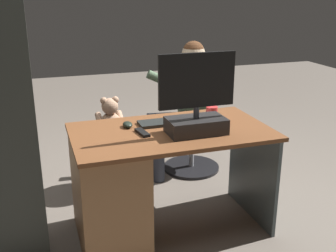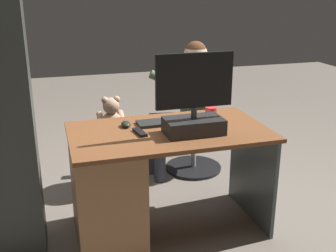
{
  "view_description": "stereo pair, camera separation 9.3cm",
  "coord_description": "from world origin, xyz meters",
  "px_view_note": "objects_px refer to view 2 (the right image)",
  "views": [
    {
      "loc": [
        0.8,
        2.68,
        1.58
      ],
      "look_at": [
        -0.11,
        -0.06,
        0.6
      ],
      "focal_mm": 44.38,
      "sensor_mm": 36.0,
      "label": 1
    },
    {
      "loc": [
        0.71,
        2.71,
        1.58
      ],
      "look_at": [
        -0.11,
        -0.06,
        0.6
      ],
      "focal_mm": 44.38,
      "sensor_mm": 36.0,
      "label": 2
    }
  ],
  "objects_px": {
    "keyboard": "(169,122)",
    "teddy_bear": "(111,117)",
    "computer_mouse": "(126,124)",
    "visitor_chair": "(194,143)",
    "office_chair_teddy": "(113,157)",
    "tv_remote": "(140,132)",
    "desk": "(121,183)",
    "monitor": "(194,109)",
    "person": "(186,97)",
    "cup": "(211,114)"
  },
  "relations": [
    {
      "from": "desk",
      "to": "monitor",
      "type": "xyz_separation_m",
      "value": [
        -0.45,
        0.1,
        0.48
      ]
    },
    {
      "from": "monitor",
      "to": "cup",
      "type": "relative_size",
      "value": 5.34
    },
    {
      "from": "monitor",
      "to": "cup",
      "type": "bearing_deg",
      "value": -133.36
    },
    {
      "from": "keyboard",
      "to": "visitor_chair",
      "type": "xyz_separation_m",
      "value": [
        -0.45,
        -0.73,
        -0.47
      ]
    },
    {
      "from": "monitor",
      "to": "person",
      "type": "relative_size",
      "value": 0.43
    },
    {
      "from": "monitor",
      "to": "cup",
      "type": "distance_m",
      "value": 0.31
    },
    {
      "from": "monitor",
      "to": "desk",
      "type": "bearing_deg",
      "value": -12.83
    },
    {
      "from": "desk",
      "to": "tv_remote",
      "type": "relative_size",
      "value": 8.36
    },
    {
      "from": "keyboard",
      "to": "teddy_bear",
      "type": "relative_size",
      "value": 1.38
    },
    {
      "from": "teddy_bear",
      "to": "visitor_chair",
      "type": "distance_m",
      "value": 0.82
    },
    {
      "from": "keyboard",
      "to": "cup",
      "type": "distance_m",
      "value": 0.29
    },
    {
      "from": "keyboard",
      "to": "computer_mouse",
      "type": "bearing_deg",
      "value": -1.47
    },
    {
      "from": "visitor_chair",
      "to": "person",
      "type": "relative_size",
      "value": 0.44
    },
    {
      "from": "keyboard",
      "to": "tv_remote",
      "type": "relative_size",
      "value": 2.8
    },
    {
      "from": "computer_mouse",
      "to": "tv_remote",
      "type": "relative_size",
      "value": 0.64
    },
    {
      "from": "cup",
      "to": "visitor_chair",
      "type": "bearing_deg",
      "value": -102.04
    },
    {
      "from": "visitor_chair",
      "to": "monitor",
      "type": "bearing_deg",
      "value": 69.48
    },
    {
      "from": "keyboard",
      "to": "person",
      "type": "height_order",
      "value": "person"
    },
    {
      "from": "office_chair_teddy",
      "to": "tv_remote",
      "type": "bearing_deg",
      "value": 94.39
    },
    {
      "from": "cup",
      "to": "tv_remote",
      "type": "relative_size",
      "value": 0.62
    },
    {
      "from": "office_chair_teddy",
      "to": "visitor_chair",
      "type": "bearing_deg",
      "value": -170.76
    },
    {
      "from": "desk",
      "to": "person",
      "type": "relative_size",
      "value": 1.09
    },
    {
      "from": "tv_remote",
      "to": "visitor_chair",
      "type": "xyz_separation_m",
      "value": [
        -0.68,
        -0.88,
        -0.47
      ]
    },
    {
      "from": "keyboard",
      "to": "person",
      "type": "xyz_separation_m",
      "value": [
        -0.37,
        -0.72,
        -0.04
      ]
    },
    {
      "from": "teddy_bear",
      "to": "person",
      "type": "xyz_separation_m",
      "value": [
        -0.66,
        -0.1,
        0.09
      ]
    },
    {
      "from": "desk",
      "to": "person",
      "type": "bearing_deg",
      "value": -130.48
    },
    {
      "from": "monitor",
      "to": "tv_remote",
      "type": "distance_m",
      "value": 0.36
    },
    {
      "from": "monitor",
      "to": "computer_mouse",
      "type": "distance_m",
      "value": 0.47
    },
    {
      "from": "cup",
      "to": "visitor_chair",
      "type": "height_order",
      "value": "cup"
    },
    {
      "from": "desk",
      "to": "computer_mouse",
      "type": "distance_m",
      "value": 0.38
    },
    {
      "from": "computer_mouse",
      "to": "visitor_chair",
      "type": "xyz_separation_m",
      "value": [
        -0.74,
        -0.73,
        -0.48
      ]
    },
    {
      "from": "visitor_chair",
      "to": "desk",
      "type": "bearing_deg",
      "value": 46.91
    },
    {
      "from": "tv_remote",
      "to": "person",
      "type": "distance_m",
      "value": 1.05
    },
    {
      "from": "desk",
      "to": "cup",
      "type": "xyz_separation_m",
      "value": [
        -0.65,
        -0.11,
        0.38
      ]
    },
    {
      "from": "keyboard",
      "to": "computer_mouse",
      "type": "relative_size",
      "value": 4.38
    },
    {
      "from": "keyboard",
      "to": "person",
      "type": "relative_size",
      "value": 0.37
    },
    {
      "from": "keyboard",
      "to": "teddy_bear",
      "type": "height_order",
      "value": "teddy_bear"
    },
    {
      "from": "computer_mouse",
      "to": "cup",
      "type": "bearing_deg",
      "value": 177.27
    },
    {
      "from": "computer_mouse",
      "to": "tv_remote",
      "type": "xyz_separation_m",
      "value": [
        -0.06,
        0.15,
        -0.01
      ]
    },
    {
      "from": "keyboard",
      "to": "visitor_chair",
      "type": "distance_m",
      "value": 0.98
    },
    {
      "from": "cup",
      "to": "teddy_bear",
      "type": "height_order",
      "value": "cup"
    },
    {
      "from": "monitor",
      "to": "tv_remote",
      "type": "xyz_separation_m",
      "value": [
        0.32,
        -0.09,
        -0.15
      ]
    },
    {
      "from": "cup",
      "to": "tv_remote",
      "type": "height_order",
      "value": "cup"
    },
    {
      "from": "monitor",
      "to": "teddy_bear",
      "type": "height_order",
      "value": "monitor"
    },
    {
      "from": "computer_mouse",
      "to": "cup",
      "type": "height_order",
      "value": "cup"
    },
    {
      "from": "desk",
      "to": "teddy_bear",
      "type": "relative_size",
      "value": 4.11
    },
    {
      "from": "cup",
      "to": "tv_remote",
      "type": "xyz_separation_m",
      "value": [
        0.52,
        0.13,
        -0.04
      ]
    },
    {
      "from": "computer_mouse",
      "to": "keyboard",
      "type": "bearing_deg",
      "value": 178.53
    },
    {
      "from": "keyboard",
      "to": "office_chair_teddy",
      "type": "distance_m",
      "value": 0.82
    },
    {
      "from": "computer_mouse",
      "to": "visitor_chair",
      "type": "height_order",
      "value": "computer_mouse"
    }
  ]
}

